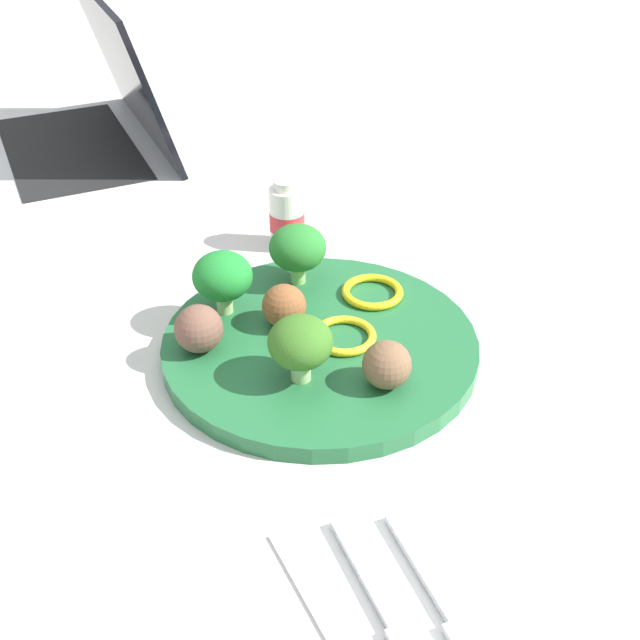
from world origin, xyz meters
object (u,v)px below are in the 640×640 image
broccoli_floret_back_right (300,343)px  pepper_ring_far_rim (372,292)px  broccoli_floret_center (223,277)px  meatball_mid_left (199,329)px  fork (440,592)px  broccoli_floret_back_left (298,248)px  laptop (86,129)px  napkin (409,598)px  plate (320,346)px  pepper_ring_near_rim (344,336)px  meatball_front_right (284,306)px  meatball_front_left (387,365)px  knife (390,613)px  yogurt_bottle (287,216)px

broccoli_floret_back_right → pepper_ring_far_rim: (-0.10, 0.11, -0.03)m
broccoli_floret_center → meatball_mid_left: bearing=-35.4°
meatball_mid_left → fork: meatball_mid_left is taller
broccoli_floret_back_left → laptop: 0.44m
broccoli_floret_back_left → napkin: bearing=-7.6°
plate → broccoli_floret_back_right: (0.05, -0.03, 0.04)m
pepper_ring_near_rim → meatball_front_right: bearing=-133.0°
napkin → laptop: 0.78m
broccoli_floret_back_right → meatball_front_left: broccoli_floret_back_right is taller
broccoli_floret_back_left → pepper_ring_near_rim: broccoli_floret_back_left is taller
broccoli_floret_back_right → knife: size_ratio=0.40×
plate → pepper_ring_near_rim: size_ratio=4.89×
pepper_ring_near_rim → pepper_ring_far_rim: same height
meatball_mid_left → pepper_ring_near_rim: (0.03, 0.12, -0.02)m
plate → fork: size_ratio=2.32×
pepper_ring_near_rim → napkin: 0.26m
meatball_front_left → plate: bearing=-159.6°
broccoli_floret_back_right → pepper_ring_near_rim: (-0.04, 0.05, -0.03)m
pepper_ring_near_rim → broccoli_floret_back_left: bearing=-175.9°
broccoli_floret_back_right → meatball_front_right: broccoli_floret_back_right is taller
broccoli_floret_back_right → laptop: laptop is taller
broccoli_floret_center → napkin: 0.34m
yogurt_bottle → knife: bearing=-10.5°
broccoli_floret_back_left → pepper_ring_near_rim: size_ratio=1.05×
broccoli_floret_back_right → broccoli_floret_back_left: 0.15m
broccoli_floret_back_right → knife: 0.23m
meatball_front_right → knife: 0.31m
pepper_ring_near_rim → laptop: 0.54m
broccoli_floret_center → meatball_front_left: broccoli_floret_center is taller
napkin → fork: bearing=72.3°
meatball_front_right → fork: bearing=1.0°
plate → broccoli_floret_back_left: (-0.10, 0.01, 0.05)m
plate → meatball_front_right: meatball_front_right is taller
plate → broccoli_floret_center: size_ratio=4.62×
pepper_ring_far_rim → knife: (0.32, -0.12, -0.01)m
yogurt_bottle → pepper_ring_far_rim: bearing=14.5°
napkin → fork: 0.02m
fork → broccoli_floret_center: bearing=-171.5°
plate → knife: (0.27, -0.05, -0.00)m
knife → plate: bearing=168.9°
plate → knife: 0.28m
broccoli_floret_back_left → pepper_ring_near_rim: (0.10, 0.01, -0.03)m
pepper_ring_near_rim → laptop: bearing=-163.0°
broccoli_floret_back_right → broccoli_floret_back_left: bearing=162.2°
fork → yogurt_bottle: (-0.46, 0.05, 0.03)m
broccoli_floret_center → napkin: bearing=5.6°
meatball_front_right → pepper_ring_near_rim: bearing=47.0°
plate → meatball_front_left: 0.09m
napkin → yogurt_bottle: 0.46m
broccoli_floret_center → knife: bearing=2.5°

